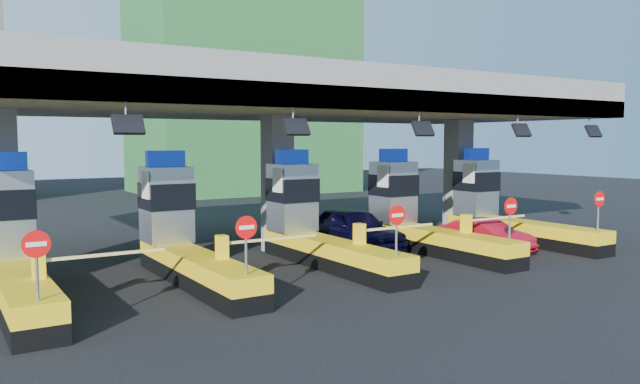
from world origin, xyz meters
TOP-DOWN VIEW (x-y plane):
  - ground at (0.00, 0.00)m, footprint 120.00×120.00m
  - toll_canopy at (0.00, 2.87)m, footprint 28.00×12.09m
  - toll_lane_far_left at (-10.00, 0.28)m, footprint 4.43×8.00m
  - toll_lane_left at (-5.00, 0.28)m, footprint 4.43×8.00m
  - toll_lane_center at (0.00, 0.28)m, footprint 4.43×8.00m
  - toll_lane_right at (5.00, 0.28)m, footprint 4.43×8.00m
  - toll_lane_far_right at (10.00, 0.28)m, footprint 4.43×8.00m
  - bg_building_scaffold at (12.00, 32.00)m, footprint 18.00×12.00m
  - van at (2.80, 1.65)m, footprint 2.19×5.21m
  - red_car at (7.15, -1.55)m, footprint 1.79×4.11m

SIDE VIEW (x-z plane):
  - ground at x=0.00m, z-range 0.00..0.00m
  - red_car at x=7.15m, z-range 0.00..1.31m
  - van at x=2.80m, z-range 0.00..1.76m
  - toll_lane_far_left at x=-10.00m, z-range -0.68..3.47m
  - toll_lane_left at x=-5.00m, z-range -0.68..3.47m
  - toll_lane_center at x=0.00m, z-range -0.68..3.47m
  - toll_lane_right at x=5.00m, z-range -0.68..3.47m
  - toll_lane_far_right at x=10.00m, z-range -0.68..3.47m
  - toll_canopy at x=0.00m, z-range 2.63..9.63m
  - bg_building_scaffold at x=12.00m, z-range 0.00..28.00m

